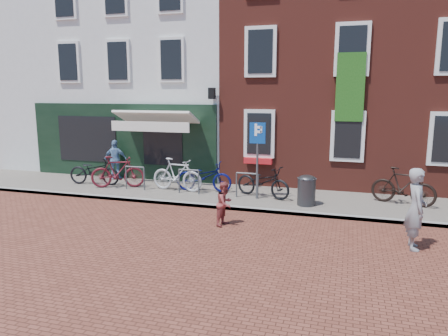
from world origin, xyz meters
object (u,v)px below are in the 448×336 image
(woman, at_px, (416,209))
(bicycle_1, at_px, (118,172))
(cafe_person, at_px, (116,160))
(bicycle_4, at_px, (263,182))
(boy, at_px, (225,204))
(bicycle_2, at_px, (204,177))
(litter_bin, at_px, (307,189))
(bicycle_0, at_px, (94,171))
(bicycle_3, at_px, (177,175))
(bicycle_5, at_px, (403,186))
(parking_sign, at_px, (257,147))

(woman, distance_m, bicycle_1, 9.80)
(cafe_person, xyz_separation_m, bicycle_4, (6.06, -1.15, -0.26))
(boy, bearing_deg, bicycle_2, 42.94)
(litter_bin, relative_size, bicycle_1, 0.52)
(bicycle_0, distance_m, bicycle_3, 3.28)
(bicycle_1, distance_m, bicycle_3, 2.21)
(litter_bin, distance_m, bicycle_3, 4.49)
(bicycle_5, bearing_deg, boy, 142.40)
(bicycle_2, bearing_deg, cafe_person, 73.41)
(litter_bin, relative_size, bicycle_5, 0.52)
(bicycle_0, relative_size, bicycle_2, 1.00)
(litter_bin, height_order, bicycle_5, bicycle_5)
(boy, bearing_deg, bicycle_5, -41.61)
(parking_sign, bearing_deg, cafe_person, 166.58)
(bicycle_1, bearing_deg, cafe_person, 11.44)
(cafe_person, bearing_deg, boy, 133.46)
(bicycle_3, bearing_deg, woman, -108.65)
(boy, height_order, cafe_person, cafe_person)
(parking_sign, xyz_separation_m, bicycle_1, (-5.06, 0.11, -1.09))
(cafe_person, relative_size, bicycle_2, 0.79)
(litter_bin, distance_m, bicycle_5, 2.92)
(parking_sign, bearing_deg, boy, -96.47)
(cafe_person, distance_m, bicycle_3, 3.27)
(cafe_person, bearing_deg, bicycle_0, 67.43)
(cafe_person, bearing_deg, litter_bin, 155.66)
(woman, xyz_separation_m, cafe_person, (-10.15, 4.37, -0.05))
(parking_sign, distance_m, boy, 2.84)
(bicycle_0, xyz_separation_m, bicycle_1, (1.07, -0.18, 0.06))
(bicycle_2, bearing_deg, bicycle_0, 89.21)
(bicycle_0, bearing_deg, boy, -121.62)
(bicycle_0, relative_size, bicycle_4, 1.00)
(boy, distance_m, bicycle_0, 6.51)
(litter_bin, bearing_deg, bicycle_4, 157.79)
(litter_bin, distance_m, boy, 2.92)
(bicycle_3, distance_m, bicycle_4, 3.00)
(boy, xyz_separation_m, bicycle_2, (-1.66, 3.05, 0.03))
(bicycle_2, distance_m, bicycle_3, 0.93)
(bicycle_4, bearing_deg, bicycle_3, 109.95)
(bicycle_1, relative_size, bicycle_4, 0.97)
(parking_sign, distance_m, bicycle_3, 3.07)
(woman, xyz_separation_m, bicycle_3, (-7.09, 3.23, -0.25))
(woman, xyz_separation_m, bicycle_2, (-6.19, 3.44, -0.31))
(bicycle_3, bearing_deg, litter_bin, -91.97)
(boy, relative_size, bicycle_5, 0.62)
(litter_bin, distance_m, parking_sign, 1.99)
(litter_bin, bearing_deg, bicycle_1, 176.14)
(bicycle_4, bearing_deg, bicycle_1, 111.84)
(bicycle_0, relative_size, bicycle_5, 1.03)
(bicycle_5, bearing_deg, bicycle_1, 111.18)
(bicycle_1, xyz_separation_m, bicycle_3, (2.21, 0.16, 0.00))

